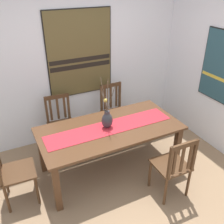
{
  "coord_description": "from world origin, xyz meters",
  "views": [
    {
      "loc": [
        -1.33,
        -2.06,
        2.63
      ],
      "look_at": [
        0.0,
        0.63,
        0.97
      ],
      "focal_mm": 40.74,
      "sensor_mm": 36.0,
      "label": 1
    }
  ],
  "objects_px": {
    "dining_table": "(110,133)",
    "centerpiece_vase": "(107,118)",
    "chair_0": "(61,123)",
    "chair_2": "(12,170)",
    "chair_3": "(114,111)",
    "chair_1": "(173,166)",
    "painting_on_back_wall": "(80,54)"
  },
  "relations": [
    {
      "from": "dining_table",
      "to": "centerpiece_vase",
      "type": "distance_m",
      "value": 0.24
    },
    {
      "from": "chair_0",
      "to": "chair_2",
      "type": "relative_size",
      "value": 0.99
    },
    {
      "from": "centerpiece_vase",
      "to": "chair_3",
      "type": "bearing_deg",
      "value": 57.2
    },
    {
      "from": "chair_1",
      "to": "painting_on_back_wall",
      "type": "distance_m",
      "value": 2.26
    },
    {
      "from": "chair_2",
      "to": "chair_3",
      "type": "xyz_separation_m",
      "value": [
        1.82,
        0.81,
        -0.01
      ]
    },
    {
      "from": "centerpiece_vase",
      "to": "chair_2",
      "type": "height_order",
      "value": "centerpiece_vase"
    },
    {
      "from": "chair_1",
      "to": "dining_table",
      "type": "bearing_deg",
      "value": 121.72
    },
    {
      "from": "chair_0",
      "to": "chair_2",
      "type": "height_order",
      "value": "chair_2"
    },
    {
      "from": "dining_table",
      "to": "chair_0",
      "type": "distance_m",
      "value": 0.97
    },
    {
      "from": "centerpiece_vase",
      "to": "chair_1",
      "type": "bearing_deg",
      "value": -57.27
    },
    {
      "from": "dining_table",
      "to": "chair_0",
      "type": "height_order",
      "value": "chair_0"
    },
    {
      "from": "centerpiece_vase",
      "to": "painting_on_back_wall",
      "type": "relative_size",
      "value": 0.51
    },
    {
      "from": "centerpiece_vase",
      "to": "chair_3",
      "type": "xyz_separation_m",
      "value": [
        0.5,
        0.78,
        -0.39
      ]
    },
    {
      "from": "chair_1",
      "to": "chair_3",
      "type": "bearing_deg",
      "value": 91.05
    },
    {
      "from": "dining_table",
      "to": "chair_3",
      "type": "xyz_separation_m",
      "value": [
        0.47,
        0.8,
        -0.15
      ]
    },
    {
      "from": "centerpiece_vase",
      "to": "chair_1",
      "type": "distance_m",
      "value": 1.07
    },
    {
      "from": "chair_1",
      "to": "chair_3",
      "type": "xyz_separation_m",
      "value": [
        -0.03,
        1.62,
        0.01
      ]
    },
    {
      "from": "chair_1",
      "to": "chair_0",
      "type": "bearing_deg",
      "value": 120.98
    },
    {
      "from": "dining_table",
      "to": "chair_2",
      "type": "xyz_separation_m",
      "value": [
        -1.35,
        -0.01,
        -0.14
      ]
    },
    {
      "from": "chair_0",
      "to": "painting_on_back_wall",
      "type": "height_order",
      "value": "painting_on_back_wall"
    },
    {
      "from": "centerpiece_vase",
      "to": "chair_3",
      "type": "height_order",
      "value": "centerpiece_vase"
    },
    {
      "from": "chair_0",
      "to": "painting_on_back_wall",
      "type": "distance_m",
      "value": 1.17
    },
    {
      "from": "chair_3",
      "to": "chair_1",
      "type": "bearing_deg",
      "value": -88.95
    },
    {
      "from": "painting_on_back_wall",
      "to": "dining_table",
      "type": "bearing_deg",
      "value": -91.66
    },
    {
      "from": "dining_table",
      "to": "chair_1",
      "type": "bearing_deg",
      "value": -58.28
    },
    {
      "from": "chair_0",
      "to": "chair_2",
      "type": "distance_m",
      "value": 1.21
    },
    {
      "from": "centerpiece_vase",
      "to": "chair_0",
      "type": "xyz_separation_m",
      "value": [
        -0.45,
        0.81,
        -0.4
      ]
    },
    {
      "from": "chair_2",
      "to": "dining_table",
      "type": "bearing_deg",
      "value": 0.36
    },
    {
      "from": "dining_table",
      "to": "chair_2",
      "type": "relative_size",
      "value": 2.11
    },
    {
      "from": "chair_3",
      "to": "centerpiece_vase",
      "type": "bearing_deg",
      "value": -122.8
    },
    {
      "from": "chair_0",
      "to": "chair_3",
      "type": "distance_m",
      "value": 0.96
    },
    {
      "from": "chair_3",
      "to": "dining_table",
      "type": "bearing_deg",
      "value": -120.51
    }
  ]
}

